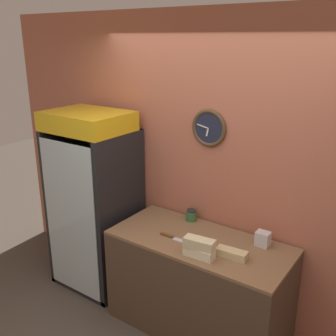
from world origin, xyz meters
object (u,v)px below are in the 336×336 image
Objects in this scene: beverage_cooler at (97,191)px; sandwich_flat_left at (232,254)px; sandwich_stack_middle at (199,243)px; chefs_knife at (173,237)px; napkin_dispenser at (263,239)px; sandwich_stack_bottom at (199,252)px; condiment_jar at (191,215)px.

beverage_cooler is 1.58m from sandwich_flat_left.
chefs_knife is (-0.33, 0.12, -0.11)m from sandwich_stack_middle.
beverage_cooler reaches higher than sandwich_stack_middle.
sandwich_stack_middle is 0.55m from napkin_dispenser.
sandwich_stack_bottom reaches higher than sandwich_flat_left.
chefs_knife is 3.09× the size of condiment_jar.
chefs_knife is 2.72× the size of napkin_dispenser.
sandwich_stack_bottom is at bearing -52.69° from condiment_jar.
beverage_cooler is 1.05m from chefs_knife.
sandwich_flat_left is (0.21, 0.13, -0.08)m from sandwich_stack_middle.
condiment_jar reaches higher than sandwich_flat_left.
napkin_dispenser is at bearing -4.82° from condiment_jar.
sandwich_flat_left is at bearing -32.03° from condiment_jar.
napkin_dispenser is at bearing 53.13° from sandwich_stack_middle.
sandwich_flat_left reaches higher than chefs_knife.
sandwich_stack_middle is 0.76× the size of chefs_knife.
sandwich_flat_left is 0.75× the size of chefs_knife.
chefs_knife is at bearing 159.45° from sandwich_stack_middle.
sandwich_flat_left is at bearing -5.81° from beverage_cooler.
sandwich_stack_bottom is at bearing -126.87° from napkin_dispenser.
sandwich_stack_bottom is 0.98× the size of sandwich_stack_middle.
condiment_jar is (-0.59, 0.37, 0.02)m from sandwich_flat_left.
sandwich_stack_middle is 1.01× the size of sandwich_flat_left.
condiment_jar is (-0.38, 0.50, -0.06)m from sandwich_stack_middle.
condiment_jar is at bearing 175.18° from napkin_dispenser.
napkin_dispenser reaches higher than sandwich_stack_bottom.
beverage_cooler is at bearing -174.94° from napkin_dispenser.
beverage_cooler is 1.00m from condiment_jar.
napkin_dispenser reaches higher than chefs_knife.
sandwich_stack_middle is at bearing -126.87° from napkin_dispenser.
beverage_cooler is 5.55× the size of chefs_knife.
beverage_cooler is 7.47× the size of sandwich_stack_bottom.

